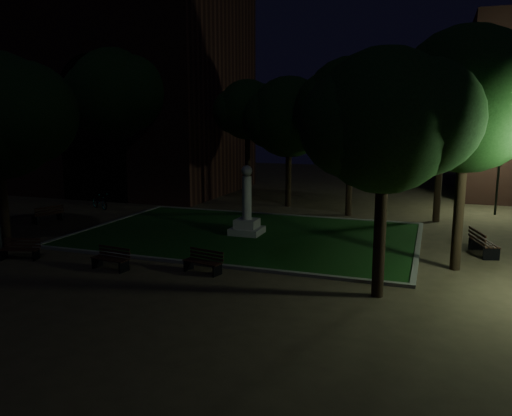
{
  "coord_description": "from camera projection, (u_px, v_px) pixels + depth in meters",
  "views": [
    {
      "loc": [
        7.99,
        -19.21,
        5.31
      ],
      "look_at": [
        0.8,
        1.0,
        1.52
      ],
      "focal_mm": 35.0,
      "sensor_mm": 36.0,
      "label": 1
    }
  ],
  "objects": [
    {
      "name": "lamppost_ne",
      "position": [
        500.0,
        159.0,
        27.77
      ],
      "size": [
        1.18,
        0.28,
        4.59
      ],
      "color": "black",
      "rests_on": "ground"
    },
    {
      "name": "lamppost_nw",
      "position": [
        140.0,
        158.0,
        32.79
      ],
      "size": [
        1.18,
        0.28,
        4.03
      ],
      "color": "black",
      "rests_on": "ground"
    },
    {
      "name": "tree_north_er",
      "position": [
        354.0,
        106.0,
        27.09
      ],
      "size": [
        6.59,
        5.38,
        8.73
      ],
      "color": "black",
      "rests_on": "ground"
    },
    {
      "name": "tree_nw",
      "position": [
        117.0,
        95.0,
        31.63
      ],
      "size": [
        7.25,
        5.92,
        9.83
      ],
      "color": "black",
      "rests_on": "ground"
    },
    {
      "name": "bench_right_side",
      "position": [
        482.0,
        243.0,
        19.85
      ],
      "size": [
        1.09,
        1.91,
        0.99
      ],
      "rotation": [
        0.0,
        0.0,
        1.84
      ],
      "color": "black",
      "rests_on": "ground"
    },
    {
      "name": "tree_far_north",
      "position": [
        291.0,
        117.0,
        30.16
      ],
      "size": [
        6.0,
        4.9,
        7.94
      ],
      "color": "black",
      "rests_on": "ground"
    },
    {
      "name": "building_main",
      "position": [
        107.0,
        93.0,
        38.13
      ],
      "size": [
        20.0,
        12.0,
        15.0
      ],
      "color": "#46241C",
      "rests_on": "ground"
    },
    {
      "name": "ground",
      "position": [
        231.0,
        246.0,
        21.39
      ],
      "size": [
        80.0,
        80.0,
        0.0
      ],
      "primitive_type": "plane",
      "color": "brown"
    },
    {
      "name": "tree_east",
      "position": [
        470.0,
        100.0,
        16.9
      ],
      "size": [
        6.11,
        4.99,
        8.48
      ],
      "color": "black",
      "rests_on": "ground"
    },
    {
      "name": "bench_near_right",
      "position": [
        204.0,
        262.0,
        17.55
      ],
      "size": [
        1.52,
        0.79,
        0.8
      ],
      "rotation": [
        0.0,
        0.0,
        -0.21
      ],
      "color": "black",
      "rests_on": "ground"
    },
    {
      "name": "bicycle",
      "position": [
        100.0,
        201.0,
        30.15
      ],
      "size": [
        1.9,
        1.39,
        0.95
      ],
      "primitive_type": "imported",
      "rotation": [
        0.0,
        0.0,
        1.1
      ],
      "color": "black",
      "rests_on": "ground"
    },
    {
      "name": "lawn_kerb",
      "position": [
        247.0,
        234.0,
        23.23
      ],
      "size": [
        15.4,
        10.4,
        0.12
      ],
      "color": "slate",
      "rests_on": "ground"
    },
    {
      "name": "bench_left_side",
      "position": [
        48.0,
        215.0,
        26.14
      ],
      "size": [
        1.03,
        1.68,
        0.87
      ],
      "rotation": [
        0.0,
        0.0,
        -1.9
      ],
      "color": "black",
      "rests_on": "ground"
    },
    {
      "name": "bench_west_near",
      "position": [
        20.0,
        250.0,
        19.23
      ],
      "size": [
        1.53,
        0.91,
        0.8
      ],
      "rotation": [
        0.0,
        0.0,
        0.3
      ],
      "color": "black",
      "rests_on": "ground"
    },
    {
      "name": "monument",
      "position": [
        247.0,
        215.0,
        23.08
      ],
      "size": [
        1.4,
        1.4,
        3.2
      ],
      "color": "#A6A198",
      "rests_on": "lawn"
    },
    {
      "name": "lawn",
      "position": [
        247.0,
        235.0,
        23.24
      ],
      "size": [
        15.0,
        10.0,
        0.08
      ],
      "primitive_type": "cube",
      "color": "#143D11",
      "rests_on": "ground"
    },
    {
      "name": "bench_near_left",
      "position": [
        111.0,
        259.0,
        17.93
      ],
      "size": [
        1.5,
        0.68,
        0.8
      ],
      "rotation": [
        0.0,
        0.0,
        -0.13
      ],
      "color": "black",
      "rests_on": "ground"
    },
    {
      "name": "tree_ne",
      "position": [
        444.0,
        119.0,
        25.47
      ],
      "size": [
        5.55,
        4.53,
        7.64
      ],
      "color": "black",
      "rests_on": "ground"
    },
    {
      "name": "tree_se",
      "position": [
        388.0,
        121.0,
        14.3
      ],
      "size": [
        5.17,
        4.22,
        7.39
      ],
      "color": "black",
      "rests_on": "ground"
    },
    {
      "name": "tree_north_wl",
      "position": [
        249.0,
        110.0,
        31.57
      ],
      "size": [
        4.65,
        3.79,
        7.86
      ],
      "color": "black",
      "rests_on": "ground"
    }
  ]
}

